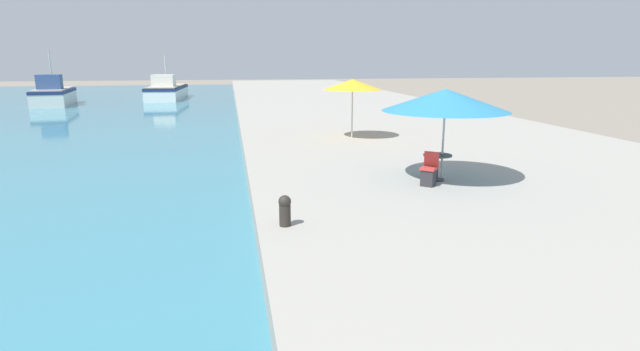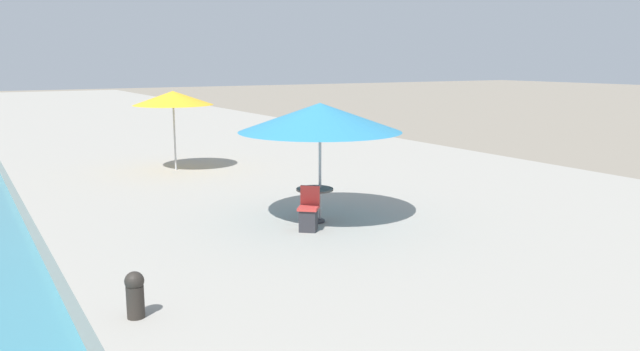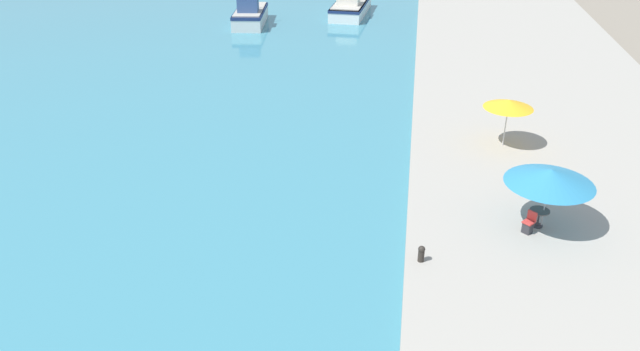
{
  "view_description": "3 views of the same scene",
  "coord_description": "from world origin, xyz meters",
  "px_view_note": "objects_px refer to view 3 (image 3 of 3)",
  "views": [
    {
      "loc": [
        -0.44,
        3.04,
        3.99
      ],
      "look_at": [
        1.5,
        13.85,
        1.4
      ],
      "focal_mm": 28.0,
      "sensor_mm": 36.0,
      "label": 1
    },
    {
      "loc": [
        -1.34,
        4.67,
        4.05
      ],
      "look_at": [
        5.43,
        16.09,
        1.6
      ],
      "focal_mm": 35.0,
      "sensor_mm": 36.0,
      "label": 2
    },
    {
      "loc": [
        -0.25,
        -6.69,
        14.1
      ],
      "look_at": [
        -4.0,
        18.0,
        1.2
      ],
      "focal_mm": 35.0,
      "sensor_mm": 36.0,
      "label": 3
    }
  ],
  "objects_px": {
    "cafe_umbrella_pink": "(550,177)",
    "mooring_bollard": "(421,253)",
    "fishing_boat_mid": "(351,6)",
    "fishing_boat_near": "(250,15)",
    "cafe_umbrella_white": "(509,104)",
    "cafe_table": "(539,215)",
    "cafe_chair_left": "(528,225)"
  },
  "relations": [
    {
      "from": "fishing_boat_near",
      "to": "cafe_table",
      "type": "bearing_deg",
      "value": -65.38
    },
    {
      "from": "fishing_boat_mid",
      "to": "cafe_chair_left",
      "type": "bearing_deg",
      "value": -70.53
    },
    {
      "from": "cafe_umbrella_white",
      "to": "mooring_bollard",
      "type": "relative_size",
      "value": 3.84
    },
    {
      "from": "fishing_boat_near",
      "to": "mooring_bollard",
      "type": "xyz_separation_m",
      "value": [
        15.89,
        -36.63,
        0.0
      ]
    },
    {
      "from": "cafe_umbrella_white",
      "to": "cafe_table",
      "type": "distance_m",
      "value": 8.17
    },
    {
      "from": "fishing_boat_near",
      "to": "cafe_umbrella_pink",
      "type": "bearing_deg",
      "value": -65.14
    },
    {
      "from": "cafe_umbrella_white",
      "to": "cafe_chair_left",
      "type": "distance_m",
      "value": 8.73
    },
    {
      "from": "fishing_boat_near",
      "to": "cafe_umbrella_pink",
      "type": "relative_size",
      "value": 1.95
    },
    {
      "from": "cafe_chair_left",
      "to": "mooring_bollard",
      "type": "height_order",
      "value": "cafe_chair_left"
    },
    {
      "from": "fishing_boat_mid",
      "to": "cafe_umbrella_pink",
      "type": "height_order",
      "value": "fishing_boat_mid"
    },
    {
      "from": "cafe_umbrella_pink",
      "to": "cafe_table",
      "type": "bearing_deg",
      "value": -162.34
    },
    {
      "from": "fishing_boat_mid",
      "to": "cafe_umbrella_white",
      "type": "xyz_separation_m",
      "value": [
        11.29,
        -30.75,
        2.02
      ]
    },
    {
      "from": "fishing_boat_near",
      "to": "mooring_bollard",
      "type": "height_order",
      "value": "fishing_boat_near"
    },
    {
      "from": "cafe_chair_left",
      "to": "cafe_umbrella_white",
      "type": "bearing_deg",
      "value": -49.25
    },
    {
      "from": "fishing_boat_near",
      "to": "cafe_umbrella_white",
      "type": "distance_m",
      "value": 32.46
    },
    {
      "from": "cafe_umbrella_pink",
      "to": "cafe_chair_left",
      "type": "height_order",
      "value": "cafe_umbrella_pink"
    },
    {
      "from": "cafe_umbrella_pink",
      "to": "cafe_umbrella_white",
      "type": "height_order",
      "value": "cafe_umbrella_pink"
    },
    {
      "from": "fishing_boat_mid",
      "to": "mooring_bollard",
      "type": "height_order",
      "value": "fishing_boat_mid"
    },
    {
      "from": "cafe_table",
      "to": "mooring_bollard",
      "type": "distance_m",
      "value": 5.67
    },
    {
      "from": "cafe_table",
      "to": "cafe_chair_left",
      "type": "distance_m",
      "value": 0.75
    },
    {
      "from": "fishing_boat_near",
      "to": "fishing_boat_mid",
      "type": "xyz_separation_m",
      "value": [
        8.74,
        5.28,
        -0.08
      ]
    },
    {
      "from": "cafe_umbrella_pink",
      "to": "cafe_table",
      "type": "height_order",
      "value": "cafe_umbrella_pink"
    },
    {
      "from": "fishing_boat_near",
      "to": "cafe_table",
      "type": "xyz_separation_m",
      "value": [
        20.57,
        -33.43,
        0.19
      ]
    },
    {
      "from": "cafe_umbrella_white",
      "to": "cafe_chair_left",
      "type": "bearing_deg",
      "value": -89.53
    },
    {
      "from": "cafe_umbrella_pink",
      "to": "mooring_bollard",
      "type": "relative_size",
      "value": 5.37
    },
    {
      "from": "fishing_boat_near",
      "to": "cafe_umbrella_white",
      "type": "height_order",
      "value": "fishing_boat_near"
    },
    {
      "from": "cafe_chair_left",
      "to": "cafe_umbrella_pink",
      "type": "bearing_deg",
      "value": -95.95
    },
    {
      "from": "fishing_boat_near",
      "to": "fishing_boat_mid",
      "type": "bearing_deg",
      "value": 24.14
    },
    {
      "from": "fishing_boat_near",
      "to": "fishing_boat_mid",
      "type": "height_order",
      "value": "fishing_boat_near"
    },
    {
      "from": "fishing_boat_mid",
      "to": "cafe_table",
      "type": "height_order",
      "value": "fishing_boat_mid"
    },
    {
      "from": "fishing_boat_near",
      "to": "cafe_chair_left",
      "type": "xyz_separation_m",
      "value": [
        20.1,
        -33.98,
        -0.02
      ]
    },
    {
      "from": "cafe_umbrella_white",
      "to": "mooring_bollard",
      "type": "bearing_deg",
      "value": -110.38
    }
  ]
}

